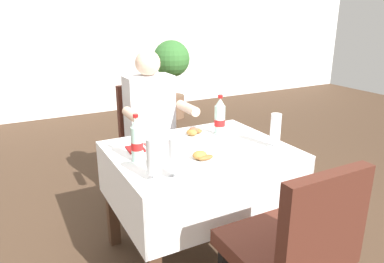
# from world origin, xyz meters

# --- Properties ---
(back_wall) EXTENTS (11.00, 0.12, 2.75)m
(back_wall) POSITION_xyz_m (0.00, 4.07, 1.37)
(back_wall) COLOR white
(back_wall) RESTS_ON ground
(main_dining_table) EXTENTS (1.06, 0.84, 0.74)m
(main_dining_table) POSITION_xyz_m (0.01, 0.16, 0.56)
(main_dining_table) COLOR white
(main_dining_table) RESTS_ON ground
(chair_far_diner_seat) EXTENTS (0.44, 0.50, 0.97)m
(chair_far_diner_seat) POSITION_xyz_m (0.01, 0.97, 0.55)
(chair_far_diner_seat) COLOR #4C2319
(chair_far_diner_seat) RESTS_ON ground
(chair_near_camera_side) EXTENTS (0.44, 0.50, 0.97)m
(chair_near_camera_side) POSITION_xyz_m (0.01, -0.66, 0.55)
(chair_near_camera_side) COLOR #4C2319
(chair_near_camera_side) RESTS_ON ground
(seated_diner_far) EXTENTS (0.50, 0.46, 1.26)m
(seated_diner_far) POSITION_xyz_m (-0.01, 0.86, 0.71)
(seated_diner_far) COLOR #282D42
(seated_diner_far) RESTS_ON ground
(plate_near_camera) EXTENTS (0.24, 0.24, 0.06)m
(plate_near_camera) POSITION_xyz_m (-0.07, -0.03, 0.75)
(plate_near_camera) COLOR white
(plate_near_camera) RESTS_ON main_dining_table
(plate_far_diner) EXTENTS (0.26, 0.26, 0.07)m
(plate_far_diner) POSITION_xyz_m (0.08, 0.37, 0.75)
(plate_far_diner) COLOR white
(plate_far_diner) RESTS_ON main_dining_table
(beer_glass_left) EXTENTS (0.07, 0.07, 0.21)m
(beer_glass_left) POSITION_xyz_m (-0.40, -0.11, 0.85)
(beer_glass_left) COLOR white
(beer_glass_left) RESTS_ON main_dining_table
(beer_glass_middle) EXTENTS (0.07, 0.07, 0.21)m
(beer_glass_middle) POSITION_xyz_m (-0.30, -0.14, 0.85)
(beer_glass_middle) COLOR white
(beer_glass_middle) RESTS_ON main_dining_table
(beer_glass_right) EXTENTS (0.07, 0.07, 0.21)m
(beer_glass_right) POSITION_xyz_m (0.43, -0.03, 0.84)
(beer_glass_right) COLOR white
(beer_glass_right) RESTS_ON main_dining_table
(cola_bottle_primary) EXTENTS (0.07, 0.07, 0.27)m
(cola_bottle_primary) POSITION_xyz_m (-0.39, 0.15, 0.86)
(cola_bottle_primary) COLOR silver
(cola_bottle_primary) RESTS_ON main_dining_table
(cola_bottle_secondary) EXTENTS (0.07, 0.07, 0.28)m
(cola_bottle_secondary) POSITION_xyz_m (0.24, 0.31, 0.86)
(cola_bottle_secondary) COLOR silver
(cola_bottle_secondary) RESTS_ON main_dining_table
(napkin_cutlery_set) EXTENTS (0.18, 0.19, 0.01)m
(napkin_cutlery_set) POSITION_xyz_m (-0.31, 0.32, 0.74)
(napkin_cutlery_set) COLOR maroon
(napkin_cutlery_set) RESTS_ON main_dining_table
(potted_plant_corner) EXTENTS (0.53, 0.53, 1.14)m
(potted_plant_corner) POSITION_xyz_m (1.24, 3.21, 0.72)
(potted_plant_corner) COLOR brown
(potted_plant_corner) RESTS_ON ground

